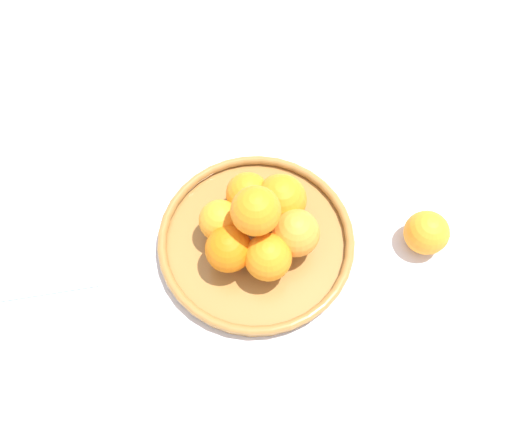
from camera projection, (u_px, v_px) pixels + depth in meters
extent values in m
plane|color=silver|center=(256.00, 244.00, 0.80)|extent=(4.00, 4.00, 0.00)
cylinder|color=#A57238|center=(256.00, 242.00, 0.79)|extent=(0.30, 0.30, 0.01)
torus|color=#A57238|center=(256.00, 238.00, 0.78)|extent=(0.31, 0.31, 0.01)
sphere|color=orange|center=(220.00, 221.00, 0.75)|extent=(0.06, 0.06, 0.06)
sphere|color=orange|center=(229.00, 249.00, 0.72)|extent=(0.07, 0.07, 0.07)
sphere|color=orange|center=(268.00, 257.00, 0.72)|extent=(0.07, 0.07, 0.07)
sphere|color=orange|center=(295.00, 233.00, 0.73)|extent=(0.07, 0.07, 0.07)
sphere|color=orange|center=(281.00, 200.00, 0.76)|extent=(0.08, 0.08, 0.08)
sphere|color=orange|center=(248.00, 194.00, 0.77)|extent=(0.07, 0.07, 0.07)
sphere|color=orange|center=(255.00, 211.00, 0.69)|extent=(0.07, 0.07, 0.07)
sphere|color=orange|center=(426.00, 233.00, 0.77)|extent=(0.07, 0.07, 0.07)
cube|color=silver|center=(44.00, 246.00, 0.79)|extent=(0.20, 0.20, 0.01)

